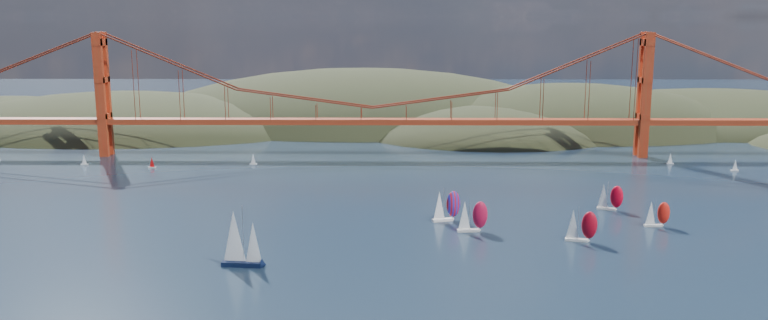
{
  "coord_description": "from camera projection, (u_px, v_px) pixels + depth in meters",
  "views": [
    {
      "loc": [
        8.61,
        -150.68,
        61.54
      ],
      "look_at": [
        6.06,
        90.0,
        15.36
      ],
      "focal_mm": 35.0,
      "sensor_mm": 36.0,
      "label": 1
    }
  ],
  "objects": [
    {
      "name": "distant_boat_2",
      "position": [
        152.0,
        162.0,
        308.73
      ],
      "size": [
        3.0,
        2.0,
        4.7
      ],
      "color": "silver",
      "rests_on": "ground"
    },
    {
      "name": "distant_boat_4",
      "position": [
        670.0,
        158.0,
        317.18
      ],
      "size": [
        3.0,
        2.0,
        4.7
      ],
      "color": "silver",
      "rests_on": "ground"
    },
    {
      "name": "racer_rwb",
      "position": [
        446.0,
        205.0,
        228.34
      ],
      "size": [
        9.34,
        5.99,
        10.44
      ],
      "rotation": [
        0.0,
        0.0,
        0.34
      ],
      "color": "white",
      "rests_on": "ground"
    },
    {
      "name": "bridge",
      "position": [
        369.0,
        84.0,
        330.36
      ],
      "size": [
        552.0,
        12.0,
        55.0
      ],
      "color": "maroon",
      "rests_on": "ground"
    },
    {
      "name": "racer_0",
      "position": [
        472.0,
        216.0,
        216.89
      ],
      "size": [
        9.0,
        4.02,
        10.19
      ],
      "rotation": [
        0.0,
        0.0,
        0.1
      ],
      "color": "silver",
      "rests_on": "ground"
    },
    {
      "name": "distant_boat_1",
      "position": [
        84.0,
        159.0,
        315.3
      ],
      "size": [
        3.0,
        2.0,
        4.7
      ],
      "color": "silver",
      "rests_on": "ground"
    },
    {
      "name": "distant_boat_5",
      "position": [
        735.0,
        165.0,
        302.97
      ],
      "size": [
        3.0,
        2.0,
        4.7
      ],
      "color": "silver",
      "rests_on": "ground"
    },
    {
      "name": "racer_2",
      "position": [
        657.0,
        213.0,
        222.29
      ],
      "size": [
        7.41,
        3.02,
        8.52
      ],
      "rotation": [
        0.0,
        0.0,
        0.03
      ],
      "color": "silver",
      "rests_on": "ground"
    },
    {
      "name": "racer_1",
      "position": [
        581.0,
        225.0,
        207.47
      ],
      "size": [
        8.82,
        4.88,
        9.89
      ],
      "rotation": [
        0.0,
        0.0,
        -0.23
      ],
      "color": "white",
      "rests_on": "ground"
    },
    {
      "name": "racer_3",
      "position": [
        610.0,
        197.0,
        241.46
      ],
      "size": [
        8.27,
        5.07,
        9.25
      ],
      "rotation": [
        0.0,
        0.0,
        -0.31
      ],
      "color": "silver",
      "rests_on": "ground"
    },
    {
      "name": "headlands",
      "position": [
        454.0,
        146.0,
        434.82
      ],
      "size": [
        725.0,
        225.0,
        96.0
      ],
      "color": "black",
      "rests_on": "ground"
    },
    {
      "name": "ground",
      "position": [
        351.0,
        310.0,
        159.65
      ],
      "size": [
        1200.0,
        1200.0,
        0.0
      ],
      "primitive_type": "plane",
      "color": "black",
      "rests_on": "ground"
    },
    {
      "name": "sloop_navy",
      "position": [
        240.0,
        239.0,
        186.38
      ],
      "size": [
        10.37,
        6.14,
        15.81
      ],
      "rotation": [
        0.0,
        0.0,
        -0.09
      ],
      "color": "black",
      "rests_on": "ground"
    },
    {
      "name": "distant_boat_3",
      "position": [
        253.0,
        159.0,
        316.1
      ],
      "size": [
        3.0,
        2.0,
        4.7
      ],
      "color": "silver",
      "rests_on": "ground"
    }
  ]
}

